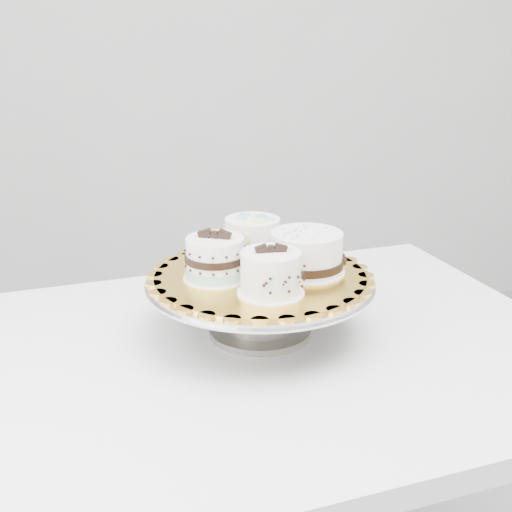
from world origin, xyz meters
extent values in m
cube|color=white|center=(-0.05, 0.03, 0.73)|extent=(1.25, 0.92, 0.04)
cube|color=white|center=(0.44, 0.44, 0.36)|extent=(0.06, 0.06, 0.71)
cylinder|color=gray|center=(0.00, 0.08, 0.76)|extent=(0.18, 0.18, 0.01)
cylinder|color=gray|center=(0.00, 0.08, 0.80)|extent=(0.12, 0.12, 0.10)
cylinder|color=silver|center=(0.00, 0.08, 0.85)|extent=(0.38, 0.38, 0.01)
cylinder|color=silver|center=(0.00, 0.08, 0.85)|extent=(0.39, 0.39, 0.00)
cylinder|color=gold|center=(0.00, 0.08, 0.86)|extent=(0.46, 0.46, 0.01)
cylinder|color=white|center=(0.00, 0.00, 0.86)|extent=(0.11, 0.11, 0.00)
cylinder|color=white|center=(0.00, 0.00, 0.90)|extent=(0.10, 0.10, 0.07)
cylinder|color=white|center=(-0.07, 0.08, 0.86)|extent=(0.11, 0.11, 0.00)
cylinder|color=white|center=(-0.07, 0.08, 0.90)|extent=(0.13, 0.13, 0.07)
cylinder|color=#9EC7C8|center=(-0.07, 0.08, 0.87)|extent=(0.10, 0.10, 0.02)
cylinder|color=black|center=(-0.07, 0.08, 0.90)|extent=(0.10, 0.10, 0.01)
cylinder|color=white|center=(0.01, 0.17, 0.86)|extent=(0.11, 0.11, 0.00)
cylinder|color=white|center=(0.01, 0.17, 0.90)|extent=(0.11, 0.11, 0.07)
cylinder|color=white|center=(0.08, 0.08, 0.86)|extent=(0.13, 0.13, 0.00)
cylinder|color=white|center=(0.08, 0.08, 0.90)|extent=(0.13, 0.13, 0.07)
cylinder|color=black|center=(0.08, 0.08, 0.88)|extent=(0.13, 0.13, 0.01)
camera|label=1|loc=(-0.22, -0.91, 1.26)|focal=45.00mm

